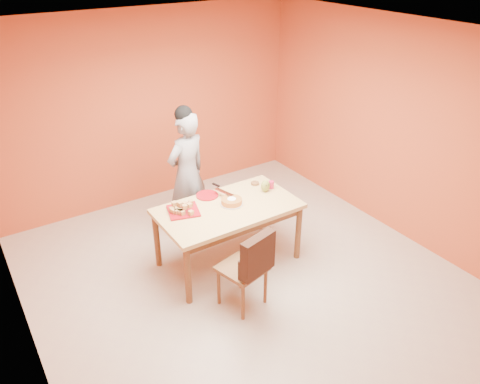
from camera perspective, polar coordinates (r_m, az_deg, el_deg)
floor at (r=5.44m, az=1.00°, el=-10.85°), size 5.00×5.00×0.00m
ceiling at (r=4.27m, az=1.32°, el=18.42°), size 5.00×5.00×0.00m
wall_back at (r=6.76m, az=-10.99°, el=9.93°), size 4.50×0.00×4.50m
wall_left at (r=4.06m, az=-26.39°, el=-6.00°), size 0.00×5.00×5.00m
wall_right at (r=6.14m, az=18.95°, el=6.99°), size 0.00×5.00×5.00m
dining_table at (r=5.37m, az=-1.47°, el=-2.68°), size 1.60×0.90×0.76m
dining_chair at (r=4.84m, az=0.40°, el=-9.13°), size 0.53×0.59×0.94m
pastry_pile at (r=5.23m, az=-6.95°, el=-1.74°), size 0.30×0.30×0.10m
person at (r=6.00m, az=-6.47°, el=2.30°), size 0.68×0.53×1.63m
pastry_platter at (r=5.26m, az=-6.92°, el=-2.29°), size 0.41×0.41×0.02m
red_dinner_plate at (r=5.55m, az=-4.02°, el=-0.41°), size 0.29×0.29×0.02m
white_cake_plate at (r=5.37m, az=-1.02°, el=-1.43°), size 0.35×0.35×0.01m
sponge_cake at (r=5.35m, az=-1.02°, el=-1.12°), size 0.25×0.25×0.05m
cake_server at (r=5.48m, az=-1.94°, el=0.01°), size 0.12×0.28×0.01m
egg_ornament at (r=5.61m, az=3.11°, el=0.74°), size 0.14×0.12×0.15m
magenta_glass at (r=5.71m, az=3.83°, el=0.89°), size 0.09×0.09×0.09m
checker_tin at (r=5.80m, az=1.84°, el=1.06°), size 0.12×0.12×0.03m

